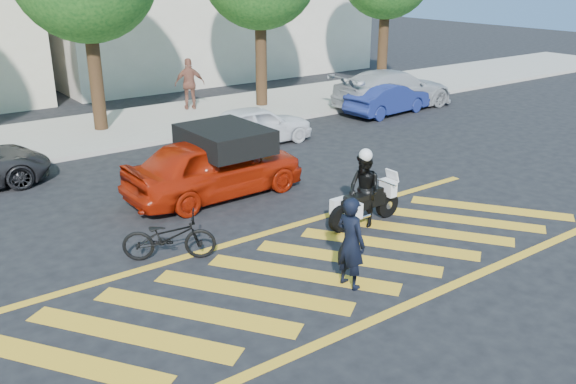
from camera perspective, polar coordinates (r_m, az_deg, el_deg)
ground at (r=11.60m, az=3.72°, el=-6.86°), size 90.00×90.00×0.00m
sidewalk at (r=21.61m, az=-17.03°, el=5.49°), size 60.00×5.00×0.15m
crosswalk at (r=11.57m, az=3.58°, el=-6.90°), size 12.33×4.00×0.01m
officer_bike at (r=10.57m, az=5.88°, el=-4.74°), size 0.46×0.65×1.66m
bicycle at (r=11.84m, az=-11.08°, el=-4.13°), size 1.84×1.42×0.93m
police_motorcycle at (r=13.25m, az=7.12°, el=-1.14°), size 1.97×0.63×0.87m
officer_moto at (r=13.13m, az=7.14°, el=0.16°), size 0.62×0.78×1.59m
red_convertible at (r=14.83m, az=-6.86°, el=2.40°), size 4.50×1.92×1.52m
parked_mid_right at (r=19.26m, az=-2.97°, el=6.29°), size 3.68×1.63×1.23m
parked_right at (r=23.60m, az=9.31°, el=8.63°), size 3.76×1.62×1.20m
parked_far_right at (r=24.61m, az=9.83°, el=9.45°), size 5.29×2.32×1.51m
pedestrian_right at (r=23.72m, az=-9.18°, el=9.96°), size 1.22×0.83×1.92m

